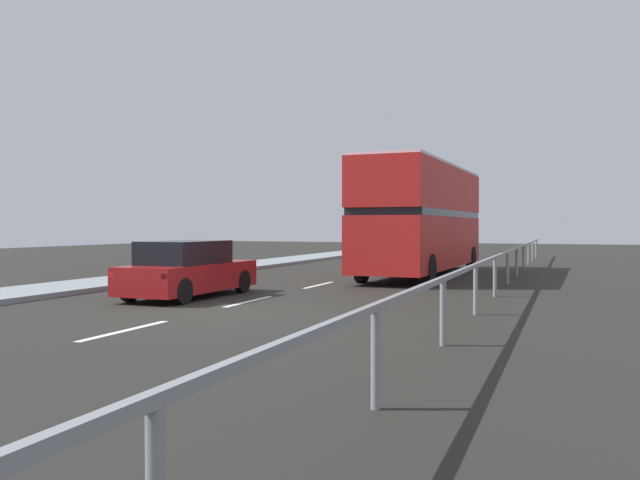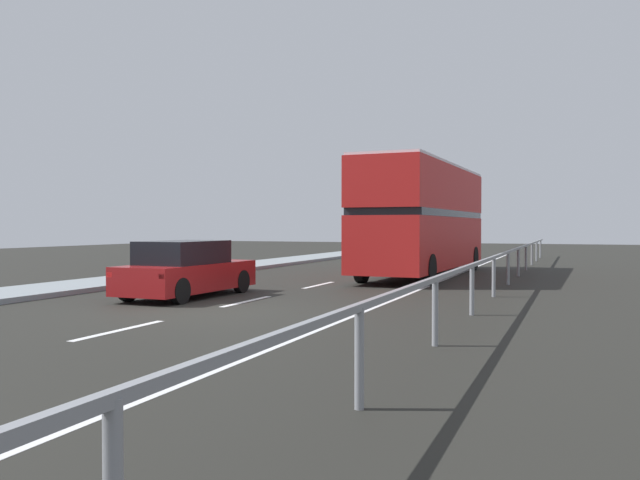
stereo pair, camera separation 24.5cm
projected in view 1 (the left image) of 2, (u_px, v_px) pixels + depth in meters
ground_plane at (211, 313)px, 14.59m from camera, size 74.56×120.00×0.10m
lane_paint_markings at (391, 283)px, 21.44m from camera, size 3.47×46.00×0.01m
bridge_side_railing at (508, 257)px, 20.97m from camera, size 0.10×42.00×1.09m
double_decker_bus_red at (423, 217)px, 24.81m from camera, size 2.80×10.94×4.17m
hatchback_car_near at (188, 270)px, 17.32m from camera, size 1.84×4.39×1.49m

